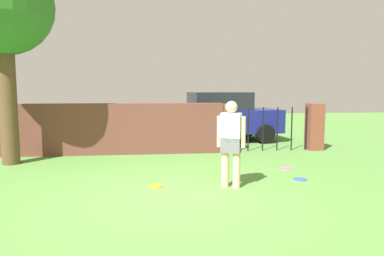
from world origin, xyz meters
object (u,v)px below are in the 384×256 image
Objects in this scene: frisbee_orange at (156,186)px; car at (219,117)px; tree at (3,9)px; frisbee_pink at (286,169)px; person at (231,140)px; frisbee_blue at (300,179)px.

car is at bearing 67.97° from frisbee_orange.
frisbee_pink is at bearing -11.62° from tree.
car is at bearing -74.25° from person.
car is (0.90, 5.86, -0.04)m from person.
frisbee_pink is 1.00× the size of frisbee_blue.
frisbee_pink is at bearing -115.61° from person.
car is 5.58m from frisbee_blue.
frisbee_pink and frisbee_blue have the same top height.
frisbee_blue is at bearing -19.60° from tree.
tree is at bearing 21.93° from car.
person is 0.37× the size of car.
frisbee_orange and frisbee_blue have the same top height.
tree is 1.14× the size of car.
frisbee_orange is 1.00× the size of frisbee_blue.
person is at bearing -7.96° from frisbee_orange.
frisbee_orange is (-2.29, -5.66, -0.85)m from car.
car reaches higher than frisbee_pink.
frisbee_blue is at bearing -141.64° from person.
frisbee_pink is 0.96m from frisbee_blue.
tree is 18.42× the size of frisbee_orange.
person is at bearing 74.45° from car.
car is 16.20× the size of frisbee_orange.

